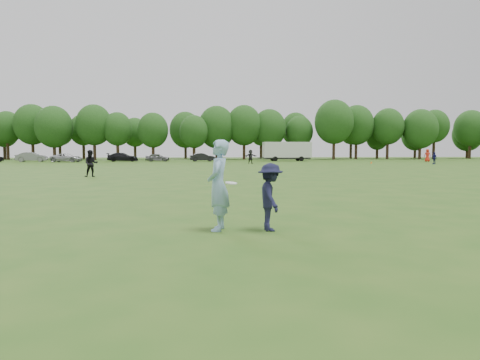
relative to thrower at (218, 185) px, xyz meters
The scene contains 16 objects.
ground 1.25m from the thrower, 33.82° to the right, with size 200.00×200.00×0.00m, color #285016.
thrower is the anchor object (origin of this frame).
defender 1.23m from the thrower, ahead, with size 1.01×0.58×1.56m, color #171833.
player_far_a 21.85m from the thrower, 110.75° to the left, with size 0.90×0.70×1.86m, color black.
player_far_b 52.87m from the thrower, 54.92° to the left, with size 0.94×0.39×1.60m, color navy.
player_far_c 64.55m from the thrower, 56.67° to the left, with size 0.99×0.64×2.03m, color red.
player_far_d 47.98m from the thrower, 81.95° to the left, with size 1.78×0.57×1.92m, color #272727.
car_b 65.71m from the thrower, 113.59° to the left, with size 1.60×4.60×1.52m, color slate.
car_c 61.73m from the thrower, 109.33° to the left, with size 2.17×4.70×1.31m, color #A5A5A9.
car_d 61.81m from the thrower, 101.57° to the left, with size 1.99×4.88×1.42m, color black.
car_e 60.57m from the thrower, 96.47° to the left, with size 1.54×3.82×1.30m, color slate.
car_f 59.95m from the thrower, 89.62° to the left, with size 1.43×4.09×1.35m, color black.
field_cone 52.50m from the thrower, 63.49° to the left, with size 0.28×0.28×0.30m, color #EB580C.
disc_in_play 0.43m from the thrower, 50.20° to the right, with size 0.32×0.32×0.07m.
cargo_trailer 62.83m from the thrower, 76.59° to the left, with size 9.00×2.75×3.20m.
treeline 76.77m from the thrower, 87.47° to the left, with size 130.35×18.39×11.74m.
Camera 1 is at (-1.05, -9.41, 1.86)m, focal length 32.00 mm.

